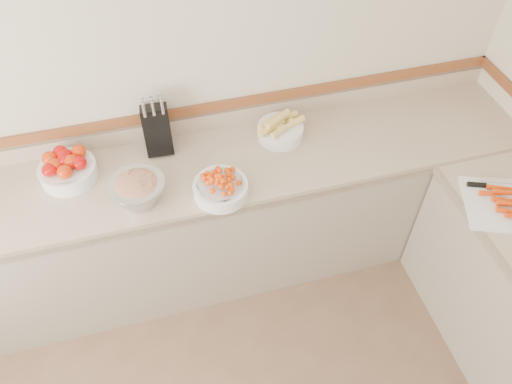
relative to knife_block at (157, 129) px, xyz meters
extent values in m
plane|color=beige|center=(0.05, 0.11, 0.26)|extent=(4.00, 0.00, 4.00)
cube|color=tan|center=(0.05, -0.22, -0.16)|extent=(4.00, 0.65, 0.04)
cube|color=gray|center=(0.05, -0.22, -0.61)|extent=(4.00, 0.63, 0.86)
cube|color=gray|center=(0.05, -0.53, -0.16)|extent=(4.00, 0.02, 0.04)
cube|color=tan|center=(0.05, 0.10, -0.09)|extent=(4.00, 0.02, 0.10)
cube|color=brown|center=(0.05, 0.09, 0.01)|extent=(4.00, 0.02, 0.06)
cube|color=black|center=(0.00, 0.00, -0.01)|extent=(0.15, 0.18, 0.29)
cylinder|color=silver|center=(-0.05, -0.03, 0.16)|extent=(0.02, 0.04, 0.07)
cylinder|color=silver|center=(0.00, -0.03, 0.16)|extent=(0.02, 0.04, 0.07)
cylinder|color=silver|center=(0.05, -0.03, 0.16)|extent=(0.02, 0.04, 0.07)
cylinder|color=silver|center=(-0.05, 0.00, 0.16)|extent=(0.02, 0.04, 0.07)
cylinder|color=silver|center=(0.00, 0.00, 0.16)|extent=(0.02, 0.04, 0.07)
cylinder|color=silver|center=(0.05, 0.00, 0.16)|extent=(0.02, 0.04, 0.07)
cylinder|color=silver|center=(-0.05, 0.03, 0.16)|extent=(0.02, 0.04, 0.07)
cylinder|color=silver|center=(0.00, 0.03, 0.16)|extent=(0.02, 0.04, 0.07)
cylinder|color=silver|center=(0.05, 0.03, 0.16)|extent=(0.02, 0.04, 0.07)
cylinder|color=white|center=(-0.49, -0.09, -0.10)|extent=(0.30, 0.30, 0.08)
torus|color=white|center=(-0.49, -0.09, -0.07)|extent=(0.30, 0.30, 0.01)
cylinder|color=white|center=(-0.49, -0.09, -0.07)|extent=(0.26, 0.26, 0.01)
ellipsoid|color=red|center=(-0.57, -0.13, -0.03)|extent=(0.08, 0.08, 0.07)
ellipsoid|color=red|center=(-0.49, -0.17, -0.03)|extent=(0.08, 0.08, 0.07)
ellipsoid|color=red|center=(-0.42, -0.12, -0.03)|extent=(0.08, 0.08, 0.07)
ellipsoid|color=red|center=(-0.57, -0.04, -0.03)|extent=(0.08, 0.08, 0.07)
ellipsoid|color=red|center=(-0.49, -0.08, -0.03)|extent=(0.08, 0.08, 0.07)
ellipsoid|color=red|center=(-0.42, -0.03, -0.03)|extent=(0.08, 0.08, 0.07)
ellipsoid|color=red|center=(-0.51, -0.02, -0.03)|extent=(0.08, 0.08, 0.07)
ellipsoid|color=red|center=(-0.46, -0.10, -0.03)|extent=(0.08, 0.08, 0.07)
ellipsoid|color=red|center=(-0.49, -0.04, -0.03)|extent=(0.08, 0.08, 0.07)
ellipsoid|color=red|center=(-0.54, -0.10, -0.03)|extent=(0.08, 0.08, 0.07)
cylinder|color=white|center=(0.25, -0.42, -0.11)|extent=(0.28, 0.28, 0.07)
torus|color=white|center=(0.25, -0.42, -0.08)|extent=(0.28, 0.28, 0.01)
cylinder|color=white|center=(0.25, -0.42, -0.08)|extent=(0.24, 0.24, 0.01)
sphere|color=#F04408|center=(0.22, -0.38, -0.04)|extent=(0.03, 0.03, 0.03)
sphere|color=#F04408|center=(0.32, -0.44, -0.03)|extent=(0.03, 0.03, 0.03)
sphere|color=#F04408|center=(0.27, -0.46, -0.02)|extent=(0.03, 0.03, 0.03)
sphere|color=#F04408|center=(0.23, -0.44, -0.02)|extent=(0.03, 0.03, 0.03)
sphere|color=#F04408|center=(0.21, -0.39, -0.03)|extent=(0.03, 0.03, 0.03)
sphere|color=#F04408|center=(0.25, -0.42, -0.01)|extent=(0.03, 0.03, 0.03)
sphere|color=#F04408|center=(0.21, -0.51, -0.05)|extent=(0.03, 0.03, 0.03)
sphere|color=#F04408|center=(0.31, -0.49, -0.05)|extent=(0.03, 0.03, 0.03)
sphere|color=#F04408|center=(0.33, -0.36, -0.05)|extent=(0.03, 0.03, 0.03)
sphere|color=#F04408|center=(0.25, -0.43, -0.02)|extent=(0.03, 0.03, 0.03)
sphere|color=#F04408|center=(0.31, -0.41, -0.03)|extent=(0.03, 0.03, 0.03)
sphere|color=#F04408|center=(0.19, -0.51, -0.05)|extent=(0.03, 0.03, 0.03)
sphere|color=#F04408|center=(0.17, -0.36, -0.05)|extent=(0.03, 0.03, 0.03)
sphere|color=#F04408|center=(0.17, -0.47, -0.05)|extent=(0.03, 0.03, 0.03)
sphere|color=#F04408|center=(0.24, -0.46, -0.02)|extent=(0.03, 0.03, 0.03)
sphere|color=#F04408|center=(0.23, -0.36, -0.03)|extent=(0.03, 0.03, 0.03)
sphere|color=#F04408|center=(0.30, -0.37, -0.04)|extent=(0.03, 0.03, 0.03)
sphere|color=#F04408|center=(0.27, -0.39, -0.03)|extent=(0.03, 0.03, 0.03)
sphere|color=#F04408|center=(0.22, -0.33, -0.05)|extent=(0.03, 0.03, 0.03)
sphere|color=#F04408|center=(0.26, -0.44, -0.02)|extent=(0.03, 0.03, 0.03)
sphere|color=#F04408|center=(0.25, -0.47, -0.03)|extent=(0.03, 0.03, 0.03)
sphere|color=#F04408|center=(0.17, -0.46, -0.04)|extent=(0.03, 0.03, 0.03)
sphere|color=#F04408|center=(0.23, -0.41, -0.03)|extent=(0.03, 0.03, 0.03)
sphere|color=#F04408|center=(0.23, -0.50, -0.04)|extent=(0.03, 0.03, 0.03)
sphere|color=#F04408|center=(0.25, -0.42, -0.01)|extent=(0.03, 0.03, 0.03)
sphere|color=#F04408|center=(0.22, -0.38, -0.03)|extent=(0.03, 0.03, 0.03)
sphere|color=#F04408|center=(0.29, -0.43, -0.03)|extent=(0.03, 0.03, 0.03)
sphere|color=#F04408|center=(0.28, -0.47, -0.03)|extent=(0.03, 0.03, 0.03)
sphere|color=#F04408|center=(0.19, -0.42, -0.04)|extent=(0.03, 0.03, 0.03)
sphere|color=#F04408|center=(0.22, -0.49, -0.04)|extent=(0.03, 0.03, 0.03)
sphere|color=#F04408|center=(0.27, -0.45, -0.02)|extent=(0.03, 0.03, 0.03)
sphere|color=#F04408|center=(0.28, -0.35, -0.04)|extent=(0.03, 0.03, 0.03)
sphere|color=#F04408|center=(0.23, -0.37, -0.03)|extent=(0.03, 0.03, 0.03)
sphere|color=#F04408|center=(0.23, -0.42, -0.01)|extent=(0.03, 0.03, 0.03)
sphere|color=#F04408|center=(0.25, -0.44, -0.01)|extent=(0.03, 0.03, 0.03)
sphere|color=#F04408|center=(0.22, -0.41, -0.03)|extent=(0.03, 0.03, 0.03)
sphere|color=#F04408|center=(0.28, -0.51, -0.05)|extent=(0.03, 0.03, 0.03)
sphere|color=#F04408|center=(0.21, -0.45, -0.03)|extent=(0.03, 0.03, 0.03)
sphere|color=#F04408|center=(0.24, -0.48, -0.03)|extent=(0.03, 0.03, 0.03)
cylinder|color=white|center=(0.67, -0.08, -0.10)|extent=(0.26, 0.26, 0.08)
torus|color=white|center=(0.67, -0.08, -0.07)|extent=(0.26, 0.26, 0.01)
cylinder|color=#F7D266|center=(0.62, -0.10, -0.05)|extent=(0.17, 0.11, 0.04)
cylinder|color=#F7D266|center=(0.67, -0.12, -0.05)|extent=(0.17, 0.13, 0.04)
cylinder|color=#F7D266|center=(0.73, -0.10, -0.05)|extent=(0.18, 0.09, 0.04)
cylinder|color=#F7D266|center=(0.63, -0.05, -0.05)|extent=(0.17, 0.12, 0.04)
cylinder|color=#F7D266|center=(0.70, -0.04, -0.05)|extent=(0.18, 0.08, 0.04)
cylinder|color=#F7D266|center=(0.66, -0.08, -0.01)|extent=(0.17, 0.12, 0.04)
cylinder|color=#B2B2BA|center=(-0.15, -0.36, -0.08)|extent=(0.28, 0.28, 0.13)
torus|color=#B2B2BA|center=(-0.15, -0.36, -0.02)|extent=(0.28, 0.28, 0.01)
ellipsoid|color=#C51648|center=(-0.15, -0.36, -0.03)|extent=(0.23, 0.23, 0.07)
cube|color=#C51648|center=(-0.14, -0.40, 0.01)|extent=(0.02, 0.02, 0.02)
cube|color=#A5CB62|center=(-0.14, -0.36, 0.01)|extent=(0.02, 0.02, 0.02)
cube|color=#C51648|center=(-0.19, -0.29, 0.00)|extent=(0.02, 0.02, 0.02)
cube|color=#A5CB62|center=(-0.09, -0.35, 0.00)|extent=(0.03, 0.03, 0.02)
cube|color=#C51648|center=(-0.15, -0.36, 0.01)|extent=(0.03, 0.03, 0.02)
cube|color=#A5CB62|center=(-0.08, -0.33, 0.00)|extent=(0.03, 0.03, 0.02)
cube|color=#C51648|center=(-0.12, -0.33, 0.00)|extent=(0.02, 0.02, 0.02)
cube|color=#A5CB62|center=(-0.13, -0.43, -0.01)|extent=(0.02, 0.02, 0.02)
cube|color=#C51648|center=(-0.08, -0.34, -0.01)|extent=(0.02, 0.02, 0.02)
cube|color=#A5CB62|center=(-0.10, -0.32, -0.01)|extent=(0.03, 0.03, 0.02)
cube|color=#C51648|center=(-0.15, -0.36, 0.00)|extent=(0.03, 0.03, 0.02)
cube|color=#A5CB62|center=(-0.18, -0.29, 0.00)|extent=(0.03, 0.03, 0.02)
cube|color=#C51648|center=(-0.21, -0.41, -0.01)|extent=(0.03, 0.03, 0.02)
cube|color=#A5CB62|center=(-0.09, -0.40, 0.00)|extent=(0.02, 0.02, 0.02)
cube|color=white|center=(1.64, -0.89, -0.13)|extent=(0.55, 0.49, 0.01)
cone|color=#F04308|center=(1.64, -0.87, -0.11)|extent=(0.17, 0.09, 0.03)
cone|color=#F04308|center=(1.64, -0.85, -0.09)|extent=(0.17, 0.09, 0.03)
cone|color=#F04308|center=(1.64, -0.82, -0.11)|extent=(0.17, 0.09, 0.03)
cone|color=#F04308|center=(1.64, -0.79, -0.11)|extent=(0.17, 0.09, 0.03)
cube|color=silver|center=(1.67, -0.73, -0.12)|extent=(0.19, 0.10, 0.00)
cube|color=black|center=(1.54, -0.73, -0.12)|extent=(0.10, 0.06, 0.02)
camera|label=1|loc=(-0.02, -2.11, 1.78)|focal=35.00mm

